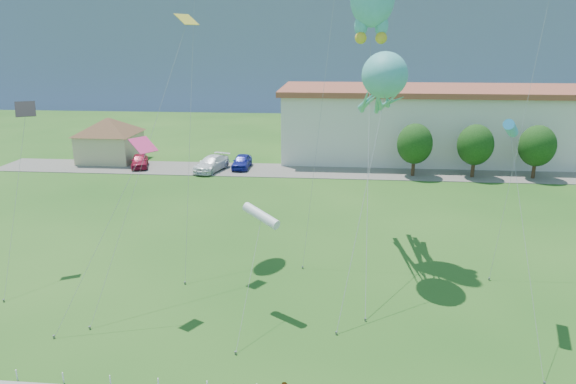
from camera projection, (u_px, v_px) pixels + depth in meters
The scene contains 17 objects.
ground at pixel (285, 376), 21.49m from camera, with size 160.00×160.00×0.00m, color #1B4914.
parking_strip at pixel (316, 171), 54.90m from camera, with size 70.00×6.00×0.06m, color #59544C.
hill_ridge at pixel (329, 44), 132.52m from camera, with size 160.00×50.00×25.00m, color slate.
pavilion at pixel (109, 135), 58.99m from camera, with size 9.20×9.20×5.00m.
warehouse at pixel (541, 124), 60.08m from camera, with size 61.00×15.00×8.20m.
tree_near at pixel (415, 144), 52.13m from camera, with size 3.60×3.60×5.47m.
tree_mid at pixel (475, 145), 51.61m from camera, with size 3.60×3.60×5.47m.
tree_far at pixel (537, 146), 51.09m from camera, with size 3.60×3.60×5.47m.
parked_car_red at pixel (140, 161), 56.33m from camera, with size 1.71×4.25×1.45m, color #A51435.
parked_car_white at pixel (211, 164), 54.87m from camera, with size 2.17×5.34×1.55m, color white.
parked_car_blue at pixel (242, 161), 55.96m from camera, with size 1.75×4.36×1.48m, color navy.
octopus_kite at pixel (382, 87), 29.88m from camera, with size 3.71×14.48×12.93m.
small_kite_pink at pixel (135, 164), 25.04m from camera, with size 4.31×4.57×9.00m.
small_kite_black at pixel (23, 128), 29.95m from camera, with size 1.43×6.31×10.04m.
small_kite_cyan at pixel (511, 130), 24.10m from camera, with size 0.81×7.35×9.95m.
small_kite_white at pixel (261, 216), 25.70m from camera, with size 0.90×5.64×5.48m.
small_kite_yellow at pixel (175, 56), 28.66m from camera, with size 3.74×9.84×15.07m.
Camera 1 is at (1.78, -18.33, 13.50)m, focal length 32.00 mm.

